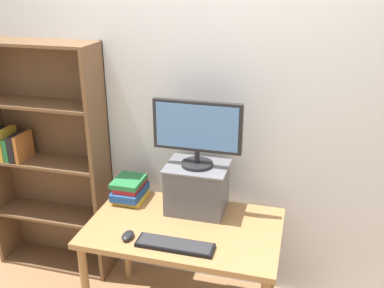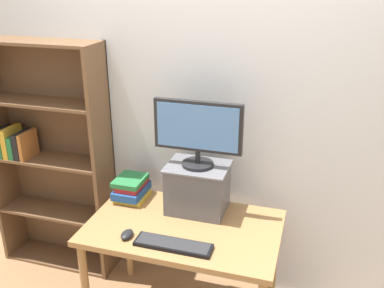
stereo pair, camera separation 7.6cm
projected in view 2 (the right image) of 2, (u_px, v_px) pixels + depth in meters
The scene contains 8 objects.
back_wall at pixel (207, 111), 2.83m from camera, with size 7.00×0.08×2.60m.
desk at pixel (184, 237), 2.63m from camera, with size 1.17×0.71×0.73m.
bookshelf_unit at pixel (49, 157), 3.17m from camera, with size 0.90×0.28×1.74m.
riser_box at pixel (198, 187), 2.71m from camera, with size 0.39×0.30×0.31m.
computer_monitor at pixel (198, 131), 2.57m from camera, with size 0.55×0.20×0.42m.
keyboard at pixel (173, 245), 2.39m from camera, with size 0.44×0.12×0.02m.
computer_mouse at pixel (127, 234), 2.47m from camera, with size 0.06×0.10×0.04m.
book_stack at pixel (131, 188), 2.88m from camera, with size 0.20×0.27×0.15m.
Camera 2 is at (0.69, -2.11, 2.16)m, focal length 40.00 mm.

